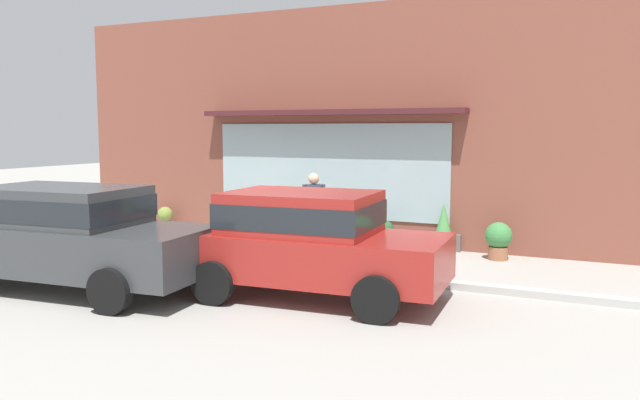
% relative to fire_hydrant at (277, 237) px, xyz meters
% --- Properties ---
extents(ground_plane, '(60.00, 60.00, 0.00)m').
position_rel_fire_hydrant_xyz_m(ground_plane, '(0.17, -0.77, -0.43)').
color(ground_plane, '#9E9B93').
extents(curb_strip, '(14.00, 0.24, 0.12)m').
position_rel_fire_hydrant_xyz_m(curb_strip, '(0.17, -0.97, -0.37)').
color(curb_strip, '#B2B2AD').
rests_on(curb_strip, ground_plane).
extents(storefront, '(14.00, 0.81, 5.34)m').
position_rel_fire_hydrant_xyz_m(storefront, '(0.17, 2.42, 2.20)').
color(storefront, brown).
rests_on(storefront, ground_plane).
extents(fire_hydrant, '(0.42, 0.39, 0.88)m').
position_rel_fire_hydrant_xyz_m(fire_hydrant, '(0.00, 0.00, 0.00)').
color(fire_hydrant, red).
rests_on(fire_hydrant, ground_plane).
extents(pedestrian_with_handbag, '(0.59, 0.40, 1.70)m').
position_rel_fire_hydrant_xyz_m(pedestrian_with_handbag, '(0.51, 0.60, 0.56)').
color(pedestrian_with_handbag, '#475675').
rests_on(pedestrian_with_handbag, ground_plane).
extents(parked_car_dark_gray, '(4.71, 2.25, 1.68)m').
position_rel_fire_hydrant_xyz_m(parked_car_dark_gray, '(-1.80, -3.68, 0.52)').
color(parked_car_dark_gray, '#383A3D').
rests_on(parked_car_dark_gray, ground_plane).
extents(parked_car_red, '(4.14, 2.14, 1.64)m').
position_rel_fire_hydrant_xyz_m(parked_car_red, '(1.91, -2.48, 0.50)').
color(parked_car_red, maroon).
rests_on(parked_car_red, ground_plane).
extents(potted_plant_doorstep, '(0.53, 0.53, 0.75)m').
position_rel_fire_hydrant_xyz_m(potted_plant_doorstep, '(4.08, 1.70, -0.02)').
color(potted_plant_doorstep, '#9E6042').
rests_on(potted_plant_doorstep, ground_plane).
extents(potted_plant_near_hydrant, '(0.48, 0.48, 1.02)m').
position_rel_fire_hydrant_xyz_m(potted_plant_near_hydrant, '(-2.24, 1.94, 0.06)').
color(potted_plant_near_hydrant, '#B7B2A3').
rests_on(potted_plant_near_hydrant, ground_plane).
extents(potted_plant_trailing_edge, '(0.40, 0.40, 0.60)m').
position_rel_fire_hydrant_xyz_m(potted_plant_trailing_edge, '(-4.35, 1.92, -0.09)').
color(potted_plant_trailing_edge, '#33473D').
rests_on(potted_plant_trailing_edge, ground_plane).
extents(potted_plant_corner_tall, '(0.31, 0.31, 0.54)m').
position_rel_fire_hydrant_xyz_m(potted_plant_corner_tall, '(0.31, 1.70, -0.15)').
color(potted_plant_corner_tall, '#4C4C51').
rests_on(potted_plant_corner_tall, ground_plane).
extents(potted_plant_low_front, '(0.40, 0.40, 1.04)m').
position_rel_fire_hydrant_xyz_m(potted_plant_low_front, '(2.89, 2.01, 0.07)').
color(potted_plant_low_front, '#9E6042').
rests_on(potted_plant_low_front, ground_plane).
extents(potted_plant_window_left, '(0.44, 0.44, 0.66)m').
position_rel_fire_hydrant_xyz_m(potted_plant_window_left, '(1.68, 1.66, -0.06)').
color(potted_plant_window_left, '#33473D').
rests_on(potted_plant_window_left, ground_plane).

